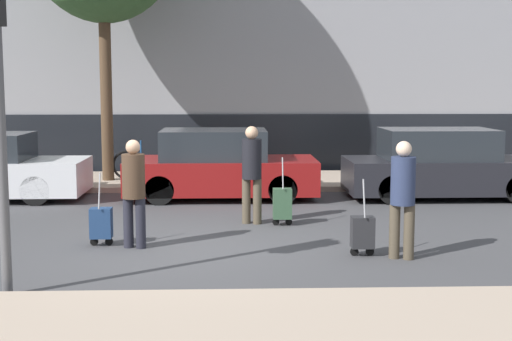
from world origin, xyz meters
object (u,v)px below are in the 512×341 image
pedestrian_right (403,193)px  trolley_right (363,232)px  parked_car_1 (219,166)px  parked_car_2 (442,166)px  pedestrian_center (252,169)px  parked_bicycle (149,164)px  trolley_left (101,223)px  pedestrian_left (134,187)px  trolley_center (282,204)px

pedestrian_right → trolley_right: pedestrian_right is taller
parked_car_1 → parked_car_2: 4.77m
pedestrian_center → parked_bicycle: (-2.34, 4.93, -0.48)m
parked_car_2 → trolley_left: (-6.50, -4.29, -0.34)m
parked_car_1 → parked_car_2: bearing=-2.0°
pedestrian_left → pedestrian_right: size_ratio=0.98×
pedestrian_left → trolley_right: (3.31, -0.62, -0.58)m
pedestrian_right → parked_car_1: bearing=136.2°
pedestrian_left → pedestrian_right: bearing=5.5°
trolley_left → pedestrian_right: 4.50m
trolley_right → pedestrian_center: bearing=122.0°
trolley_right → parked_bicycle: size_ratio=0.62×
pedestrian_left → trolley_left: size_ratio=1.45×
pedestrian_right → trolley_center: bearing=142.1°
pedestrian_center → parked_car_2: bearing=-129.3°
pedestrian_left → pedestrian_right: (3.82, -0.81, 0.02)m
trolley_center → trolley_right: size_ratio=1.07×
parked_car_2 → pedestrian_center: 4.96m
parked_car_1 → trolley_right: 5.66m
parked_car_1 → trolley_left: size_ratio=3.61×
trolley_left → parked_bicycle: trolley_left is taller
parked_car_1 → pedestrian_left: (-1.20, -4.62, 0.24)m
pedestrian_left → pedestrian_center: (1.81, 1.78, 0.06)m
trolley_left → pedestrian_right: (4.35, -0.98, 0.59)m
parked_bicycle → trolley_right: bearing=-62.3°
trolley_left → pedestrian_center: 2.90m
trolley_center → trolley_left: bearing=-153.1°
pedestrian_center → trolley_right: 2.90m
trolley_left → pedestrian_center: pedestrian_center is taller
parked_car_1 → trolley_right: bearing=-68.1°
trolley_center → trolley_right: 2.44m
trolley_center → parked_bicycle: 5.86m
pedestrian_center → pedestrian_right: (2.02, -2.59, -0.03)m
pedestrian_right → trolley_right: 0.81m
pedestrian_center → trolley_center: bearing=179.9°
trolley_center → parked_bicycle: (-2.86, 5.10, 0.11)m
pedestrian_right → trolley_left: bearing=-172.2°
trolley_left → parked_bicycle: bearing=90.1°
parked_bicycle → pedestrian_center: bearing=-64.6°
pedestrian_left → parked_bicycle: size_ratio=0.92×
parked_car_2 → pedestrian_left: (-5.97, -4.46, 0.23)m
parked_car_1 → parked_bicycle: size_ratio=2.27×
trolley_center → pedestrian_right: pedestrian_right is taller
pedestrian_left → trolley_left: bearing=-179.9°
trolley_center → parked_car_1: bearing=110.5°
parked_car_2 → pedestrian_left: bearing=-143.3°
trolley_center → pedestrian_right: bearing=-58.3°
parked_car_1 → trolley_left: (-1.73, -4.46, -0.33)m
trolley_left → pedestrian_right: pedestrian_right is taller
pedestrian_left → parked_bicycle: bearing=112.1°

